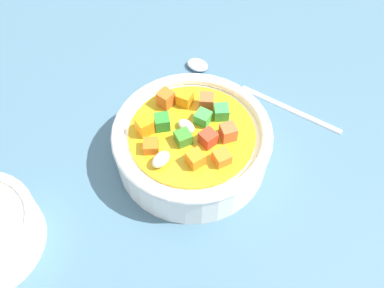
{
  "coord_description": "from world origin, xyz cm",
  "views": [
    {
      "loc": [
        -17.6,
        22.21,
        41.86
      ],
      "look_at": [
        0.0,
        0.0,
        2.73
      ],
      "focal_mm": 38.69,
      "sensor_mm": 36.0,
      "label": 1
    }
  ],
  "objects": [
    {
      "name": "ground_plane",
      "position": [
        0.0,
        0.0,
        -1.0
      ],
      "size": [
        140.0,
        140.0,
        2.0
      ],
      "primitive_type": "cube",
      "color": "#42667A"
    },
    {
      "name": "soup_bowl_main",
      "position": [
        0.01,
        0.01,
        3.09
      ],
      "size": [
        18.24,
        18.24,
        6.9
      ],
      "color": "white",
      "rests_on": "ground_plane"
    },
    {
      "name": "spoon",
      "position": [
        1.33,
        -13.45,
        0.46
      ],
      "size": [
        23.44,
        3.73,
        1.05
      ],
      "rotation": [
        0.0,
        0.0,
        6.38
      ],
      "color": "silver",
      "rests_on": "ground_plane"
    }
  ]
}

